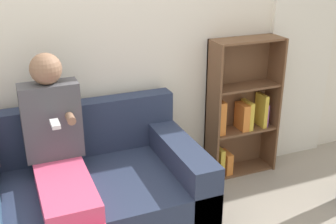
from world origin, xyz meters
TOP-DOWN VIEW (x-y plane):
  - back_wall at (0.00, 1.06)m, footprint 10.00×0.06m
  - curtain_panel at (1.83, 1.01)m, footprint 0.63×0.04m
  - couch at (-0.35, 0.55)m, footprint 1.84×0.93m
  - adult_seated at (-0.31, 0.48)m, footprint 0.36×0.91m
  - bookshelf at (1.21, 0.94)m, footprint 0.58×0.23m

SIDE VIEW (x-z plane):
  - couch at x=-0.35m, z-range -0.14..0.68m
  - bookshelf at x=1.21m, z-range -0.05..1.11m
  - adult_seated at x=-0.31m, z-range 0.00..1.22m
  - curtain_panel at x=1.83m, z-range 0.00..2.26m
  - back_wall at x=0.00m, z-range 0.00..2.55m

